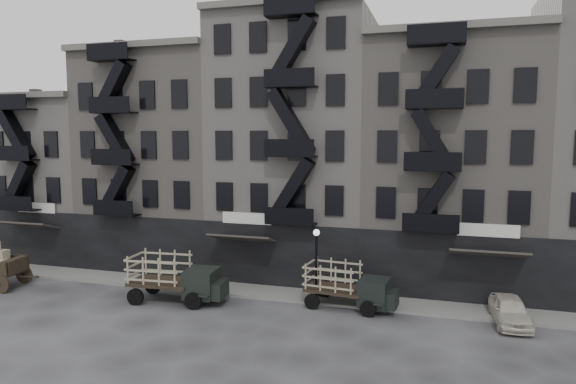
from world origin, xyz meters
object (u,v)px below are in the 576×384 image
(stake_truck_west, at_px, (175,275))
(stake_truck_east, at_px, (348,283))
(car_east, at_px, (510,310))
(pedestrian_mid, at_px, (211,285))

(stake_truck_west, height_order, stake_truck_east, stake_truck_west)
(stake_truck_west, relative_size, car_east, 1.37)
(pedestrian_mid, bearing_deg, car_east, 151.59)
(car_east, height_order, pedestrian_mid, pedestrian_mid)
(stake_truck_west, distance_m, stake_truck_east, 9.75)
(stake_truck_west, distance_m, car_east, 17.91)
(stake_truck_east, xyz_separation_m, car_east, (8.22, 0.01, -0.72))
(car_east, xyz_separation_m, pedestrian_mid, (-15.84, -1.26, 0.27))
(pedestrian_mid, bearing_deg, stake_truck_west, -18.16)
(stake_truck_west, height_order, car_east, stake_truck_west)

